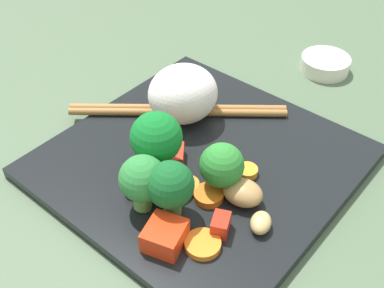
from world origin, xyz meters
The scene contains 20 objects.
ground_plane centered at (0.00, 0.00, -1.00)cm, with size 110.00×110.00×2.00cm, color #4C6348.
square_plate centered at (0.00, 0.00, 0.60)cm, with size 28.17×28.17×1.21cm, color black.
rice_mound centered at (4.07, 5.60, 4.41)cm, with size 7.72×7.11×6.41cm, color white.
broccoli_floret_0 centered at (-4.57, 1.68, 5.84)cm, with size 4.93×4.93×7.32cm.
broccoli_floret_1 centered at (-7.56, -2.57, 4.77)cm, with size 4.24×4.24×5.97cm.
broccoli_floret_2 centered at (-8.31, 0.41, 4.50)cm, with size 4.29×4.29×5.72cm.
broccoli_floret_3 centered at (-2.22, -4.18, 4.16)cm, with size 4.21×4.21×5.20cm.
carrot_slice_0 centered at (-3.97, -4.06, 1.58)cm, with size 2.82×2.82×0.74cm, color orange.
carrot_slice_1 centered at (0.96, -5.09, 1.58)cm, with size 2.07×2.07×0.74cm, color orange.
carrot_slice_2 centered at (-8.70, -7.03, 1.51)cm, with size 3.14×3.14×0.61cm, color orange.
carrot_slice_3 centered at (-0.16, -1.42, 1.61)cm, with size 2.09×2.09×0.80cm, color orange.
carrot_slice_4 centered at (-4.17, -1.77, 1.58)cm, with size 2.16×2.16×0.75cm, color orange.
pepper_chunk_0 centered at (-6.44, -7.23, 2.05)cm, with size 2.08×1.47×1.69cm, color red.
pepper_chunk_1 centered at (-10.44, -4.32, 2.24)cm, with size 3.19×3.38×2.06cm, color red.
pepper_chunk_2 centered at (-7.15, 1.73, 2.03)cm, with size 2.39×2.27×1.64cm, color red.
pepper_chunk_3 centered at (-2.22, 2.04, 1.90)cm, with size 2.77×2.58×1.39cm, color red.
chicken_piece_0 centered at (-3.97, -9.77, 1.92)cm, with size 2.51×1.83×1.43cm, color tan.
chicken_piece_1 centered at (-2.31, -6.72, 2.34)cm, with size 3.81×3.00×2.26cm, color tan.
chopstick_pair centered at (4.26, 6.55, 1.63)cm, with size 16.37×20.46×0.84cm.
sauce_cup centered at (24.62, -1.59, 0.98)cm, with size 6.34×6.34×1.97cm, color silver.
Camera 1 is at (-29.02, -22.09, 34.92)cm, focal length 45.36 mm.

